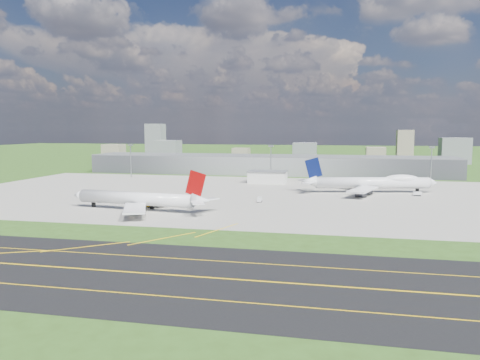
% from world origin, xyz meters
% --- Properties ---
extents(ground, '(1400.00, 1400.00, 0.00)m').
position_xyz_m(ground, '(0.00, 150.00, 0.00)').
color(ground, '#2E4D18').
rests_on(ground, ground).
extents(taxiway, '(1400.00, 60.00, 0.06)m').
position_xyz_m(taxiway, '(0.00, -110.00, 0.03)').
color(taxiway, black).
rests_on(taxiway, ground).
extents(apron, '(360.00, 190.00, 0.08)m').
position_xyz_m(apron, '(10.00, 40.00, 0.04)').
color(apron, '#9A968C').
rests_on(apron, ground).
extents(terminal, '(300.00, 42.00, 15.00)m').
position_xyz_m(terminal, '(0.00, 165.00, 7.50)').
color(terminal, gray).
rests_on(terminal, ground).
extents(ops_building, '(26.00, 16.00, 8.00)m').
position_xyz_m(ops_building, '(10.00, 100.00, 4.00)').
color(ops_building, silver).
rests_on(ops_building, ground).
extents(mast_west, '(3.50, 2.00, 25.90)m').
position_xyz_m(mast_west, '(-100.00, 115.00, 17.71)').
color(mast_west, gray).
rests_on(mast_west, ground).
extents(mast_center, '(3.50, 2.00, 25.90)m').
position_xyz_m(mast_center, '(10.00, 115.00, 17.71)').
color(mast_center, gray).
rests_on(mast_center, ground).
extents(mast_east, '(3.50, 2.00, 25.90)m').
position_xyz_m(mast_east, '(120.00, 115.00, 17.71)').
color(mast_east, gray).
rests_on(mast_east, ground).
extents(airliner_red_twin, '(72.06, 55.78, 19.78)m').
position_xyz_m(airliner_red_twin, '(-30.84, -21.86, 5.27)').
color(airliner_red_twin, white).
rests_on(airliner_red_twin, ground).
extents(airliner_blue_quad, '(80.28, 62.13, 21.10)m').
position_xyz_m(airliner_blue_quad, '(78.34, 63.90, 5.86)').
color(airliner_blue_quad, white).
rests_on(airliner_blue_quad, ground).
extents(tug_yellow, '(3.70, 3.97, 1.74)m').
position_xyz_m(tug_yellow, '(-30.08, -12.28, 0.91)').
color(tug_yellow, yellow).
rests_on(tug_yellow, ground).
extents(van_white_near, '(2.62, 5.21, 2.58)m').
position_xyz_m(van_white_near, '(19.10, 13.93, 1.30)').
color(van_white_near, silver).
rests_on(van_white_near, ground).
extents(van_white_far, '(4.77, 2.72, 2.36)m').
position_xyz_m(van_white_far, '(102.42, 54.69, 1.20)').
color(van_white_far, silver).
rests_on(van_white_far, ground).
extents(bldg_far_w, '(24.00, 20.00, 18.00)m').
position_xyz_m(bldg_far_w, '(-220.00, 320.00, 9.00)').
color(bldg_far_w, gray).
rests_on(bldg_far_w, ground).
extents(bldg_w, '(28.00, 22.00, 24.00)m').
position_xyz_m(bldg_w, '(-140.00, 300.00, 12.00)').
color(bldg_w, slate).
rests_on(bldg_w, ground).
extents(bldg_cw, '(20.00, 18.00, 14.00)m').
position_xyz_m(bldg_cw, '(-60.00, 340.00, 7.00)').
color(bldg_cw, gray).
rests_on(bldg_cw, ground).
extents(bldg_c, '(26.00, 20.00, 22.00)m').
position_xyz_m(bldg_c, '(20.00, 310.00, 11.00)').
color(bldg_c, slate).
rests_on(bldg_c, ground).
extents(bldg_ce, '(22.00, 24.00, 16.00)m').
position_xyz_m(bldg_ce, '(100.00, 350.00, 8.00)').
color(bldg_ce, gray).
rests_on(bldg_ce, ground).
extents(bldg_e, '(30.00, 22.00, 28.00)m').
position_xyz_m(bldg_e, '(180.00, 320.00, 14.00)').
color(bldg_e, slate).
rests_on(bldg_e, ground).
extents(bldg_tall_w, '(22.00, 20.00, 44.00)m').
position_xyz_m(bldg_tall_w, '(-180.00, 360.00, 22.00)').
color(bldg_tall_w, slate).
rests_on(bldg_tall_w, ground).
extents(bldg_tall_e, '(20.00, 18.00, 36.00)m').
position_xyz_m(bldg_tall_e, '(140.00, 410.00, 18.00)').
color(bldg_tall_e, gray).
rests_on(bldg_tall_e, ground).
extents(tree_far_w, '(7.20, 7.20, 8.80)m').
position_xyz_m(tree_far_w, '(-200.00, 270.00, 5.18)').
color(tree_far_w, '#382314').
rests_on(tree_far_w, ground).
extents(tree_w, '(6.75, 6.75, 8.25)m').
position_xyz_m(tree_w, '(-110.00, 265.00, 4.86)').
color(tree_w, '#382314').
rests_on(tree_w, ground).
extents(tree_c, '(8.10, 8.10, 9.90)m').
position_xyz_m(tree_c, '(-20.00, 280.00, 5.84)').
color(tree_c, '#382314').
rests_on(tree_c, ground).
extents(tree_e, '(7.65, 7.65, 9.35)m').
position_xyz_m(tree_e, '(70.00, 275.00, 5.51)').
color(tree_e, '#382314').
rests_on(tree_e, ground).
extents(tree_far_e, '(6.30, 6.30, 7.70)m').
position_xyz_m(tree_far_e, '(160.00, 285.00, 4.53)').
color(tree_far_e, '#382314').
rests_on(tree_far_e, ground).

